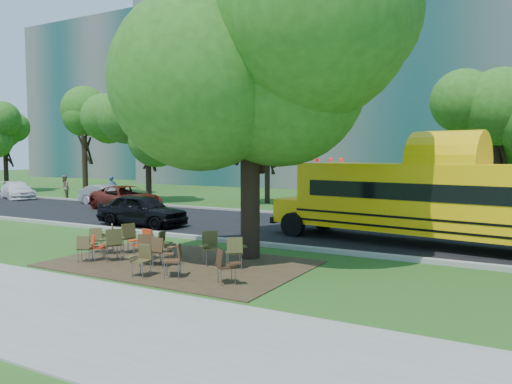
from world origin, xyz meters
The scene contains 36 objects.
ground centered at (0.00, 0.00, 0.00)m, with size 160.00×160.00×0.00m, color #254A17.
sidewalk centered at (0.00, -5.00, 0.02)m, with size 60.00×4.00×0.04m, color gray.
dirt_patch centered at (1.00, -0.50, 0.01)m, with size 7.00×4.50×0.03m, color #382819.
asphalt_road centered at (0.00, 7.00, 0.02)m, with size 80.00×8.00×0.04m, color black.
kerb_near centered at (0.00, 3.00, 0.07)m, with size 80.00×0.25×0.14m, color gray.
kerb_far centered at (0.00, 11.10, 0.07)m, with size 80.00×0.25×0.14m, color gray.
building_main centered at (-8.00, 36.00, 11.00)m, with size 38.00×16.00×22.00m, color #61615D.
building_left centered at (-38.00, 40.00, 10.00)m, with size 26.00×14.00×20.00m, color #61615D.
bg_tree_0 centered at (-12.00, 13.00, 4.57)m, with size 5.20×5.20×7.18m.
bg_tree_1 centered at (-20.00, 15.00, 5.39)m, with size 6.00×6.00×8.40m.
bg_tree_2 centered at (-5.00, 16.00, 4.21)m, with size 4.80×4.80×6.62m.
bg_tree_3 centered at (8.00, 14.00, 5.03)m, with size 5.60×5.60×7.84m.
bg_tree_5 centered at (-28.00, 14.00, 4.80)m, with size 5.40×5.40×7.51m.
main_tree centered at (2.36, 1.08, 6.09)m, with size 7.20×7.20×9.71m.
school_bus centered at (7.02, 5.56, 1.58)m, with size 11.40×4.00×2.74m.
chair_0 centered at (-1.41, -1.67, 0.48)m, with size 0.52×0.64×0.78m.
chair_1 centered at (-1.26, -1.37, 0.48)m, with size 0.65×0.51×0.77m.
chair_2 centered at (-0.80, -1.19, 0.59)m, with size 0.64×0.81×0.96m.
chair_3 centered at (-0.16, -0.66, 0.56)m, with size 0.65×0.53×0.91m.
chair_4 centered at (0.84, -1.10, 0.51)m, with size 0.54×0.50×0.83m.
chair_5 centered at (1.11, -2.16, 0.50)m, with size 0.54×0.51×0.82m.
chair_6 centered at (1.89, -1.83, 0.53)m, with size 0.71×0.58×0.87m.
chair_7 centered at (3.33, -1.79, 0.53)m, with size 0.73×0.58×0.85m.
chair_8 centered at (-1.29, -0.14, 0.59)m, with size 0.58×0.74×0.96m.
chair_9 centered at (-1.72, -0.50, 0.57)m, with size 0.80×0.63×0.93m.
chair_10 centered at (0.24, -0.21, 0.51)m, with size 0.56×0.55×0.82m.
chair_11 centered at (0.44, -1.18, 0.56)m, with size 0.61×0.76×0.91m.
chair_12 centered at (1.82, -0.21, 0.58)m, with size 0.64×0.81×0.94m.
chair_13 centered at (2.72, -0.34, 0.55)m, with size 0.60×0.76×0.89m.
chair_14 centered at (-2.10, -0.59, 0.50)m, with size 0.55×0.69×0.81m.
black_car centered at (-4.91, 4.53, 0.69)m, with size 1.63×4.05×1.38m, color black.
bg_car_silver centered at (-12.88, 10.22, 0.61)m, with size 1.29×3.69×1.22m, color #9A999E.
bg_car_white centered at (-21.23, 10.19, 0.59)m, with size 1.65×4.07×1.18m, color white.
bg_car_red centered at (-9.63, 8.50, 0.67)m, with size 2.24×4.86×1.35m, color #52160E.
pedestrian_a centered at (-13.90, 11.69, 0.83)m, with size 0.60×0.40×1.66m, color navy.
pedestrian_b centered at (-18.24, 11.61, 0.82)m, with size 0.80×0.62×1.64m, color #856E50.
Camera 1 is at (9.55, -11.41, 3.06)m, focal length 35.00 mm.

